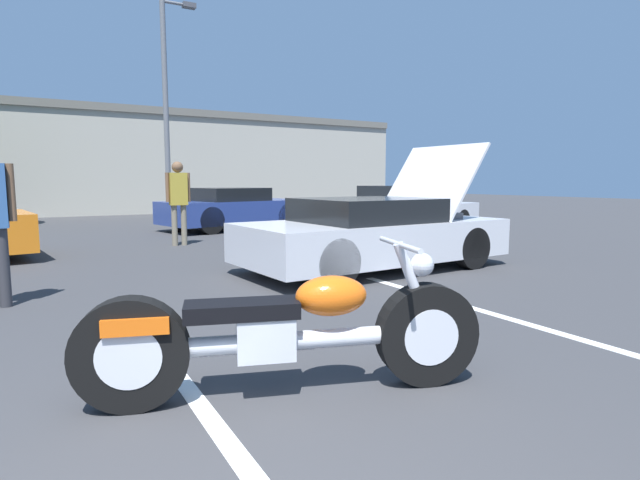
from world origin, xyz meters
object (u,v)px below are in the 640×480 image
show_car_hood_open (375,233)px  parked_car_mid_right_row (233,209)px  spectator_by_show_car (178,196)px  light_pole (168,100)px  parked_car_right_row (407,212)px  motorcycle (286,334)px

show_car_hood_open → parked_car_mid_right_row: (0.32, 7.33, 0.02)m
parked_car_mid_right_row → spectator_by_show_car: (-2.26, -2.92, 0.48)m
parked_car_mid_right_row → show_car_hood_open: bearing=-106.0°
light_pole → spectator_by_show_car: size_ratio=4.20×
parked_car_right_row → spectator_by_show_car: size_ratio=2.43×
light_pole → parked_car_mid_right_row: size_ratio=1.72×
show_car_hood_open → light_pole: bearing=88.3°
parked_car_mid_right_row → motorcycle: bearing=-121.6°
light_pole → parked_car_right_row: light_pole is taller
light_pole → parked_car_mid_right_row: 5.49m
motorcycle → spectator_by_show_car: (1.29, 7.92, 0.66)m
motorcycle → show_car_hood_open: size_ratio=0.58×
show_car_hood_open → spectator_by_show_car: bearing=109.8°
show_car_hood_open → parked_car_mid_right_row: bearing=83.5°
show_car_hood_open → parked_car_mid_right_row: show_car_hood_open is taller
parked_car_mid_right_row → spectator_by_show_car: 3.72m
motorcycle → show_car_hood_open: (3.23, 3.51, 0.16)m
light_pole → parked_car_right_row: 9.53m
parked_car_right_row → light_pole: bearing=102.7°
motorcycle → show_car_hood_open: bearing=65.0°
parked_car_right_row → spectator_by_show_car: spectator_by_show_car is taller
show_car_hood_open → spectator_by_show_car: show_car_hood_open is taller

